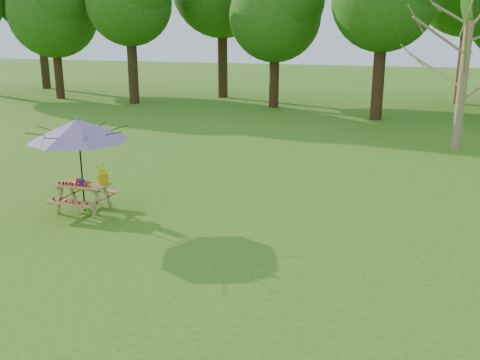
% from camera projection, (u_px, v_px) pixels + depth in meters
% --- Properties ---
extents(ground, '(120.00, 120.00, 0.00)m').
position_uv_depth(ground, '(59.00, 333.00, 7.59)').
color(ground, '#3D6D14').
rests_on(ground, ground).
extents(picnic_table, '(1.20, 1.32, 0.67)m').
position_uv_depth(picnic_table, '(84.00, 198.00, 12.60)').
color(picnic_table, '#A27D49').
rests_on(picnic_table, ground).
extents(patio_umbrella, '(2.39, 2.39, 2.26)m').
position_uv_depth(patio_umbrella, '(78.00, 130.00, 12.16)').
color(patio_umbrella, black).
rests_on(patio_umbrella, ground).
extents(produce_bins, '(0.27, 0.37, 0.13)m').
position_uv_depth(produce_bins, '(82.00, 181.00, 12.54)').
color(produce_bins, '#B0220E').
rests_on(produce_bins, picnic_table).
extents(tomatoes_row, '(0.77, 0.13, 0.07)m').
position_uv_depth(tomatoes_row, '(73.00, 184.00, 12.38)').
color(tomatoes_row, red).
rests_on(tomatoes_row, picnic_table).
extents(flower_bucket, '(0.39, 0.37, 0.54)m').
position_uv_depth(flower_bucket, '(103.00, 172.00, 12.43)').
color(flower_bucket, '#DBA60B').
rests_on(flower_bucket, picnic_table).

